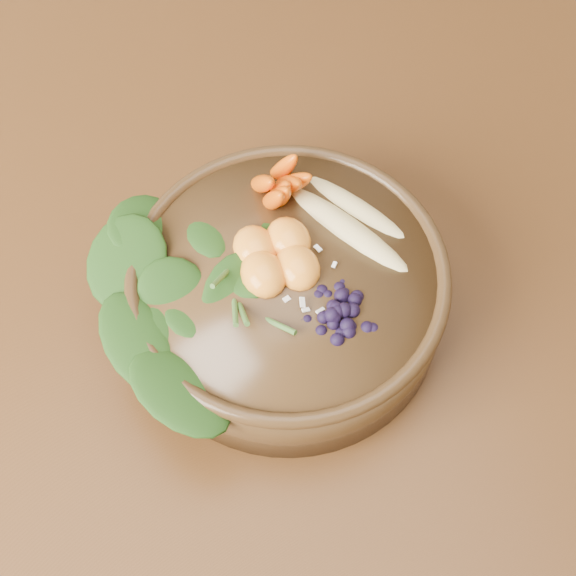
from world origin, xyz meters
name	(u,v)px	position (x,y,z in m)	size (l,w,h in m)	color
ground	(254,488)	(0.00, 0.00, 0.00)	(4.00, 4.00, 0.00)	#381E0F
dining_table	(230,305)	(0.00, 0.00, 0.66)	(1.60, 0.90, 0.75)	#331C0C
stoneware_bowl	(288,294)	(0.03, -0.08, 0.79)	(0.26, 0.26, 0.07)	#49321A
kale_heap	(204,246)	(-0.03, -0.04, 0.84)	(0.17, 0.15, 0.04)	#1F4612
carrot_cluster	(272,162)	(0.05, 0.00, 0.86)	(0.05, 0.05, 0.07)	#F76307
banana_halves	(353,209)	(0.10, -0.05, 0.83)	(0.10, 0.15, 0.03)	#E0CC84
mandarin_cluster	(276,249)	(0.03, -0.06, 0.83)	(0.08, 0.08, 0.03)	orange
blueberry_pile	(339,303)	(0.05, -0.13, 0.84)	(0.12, 0.09, 0.04)	black
coconut_flakes	(305,283)	(0.04, -0.09, 0.82)	(0.08, 0.06, 0.01)	white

